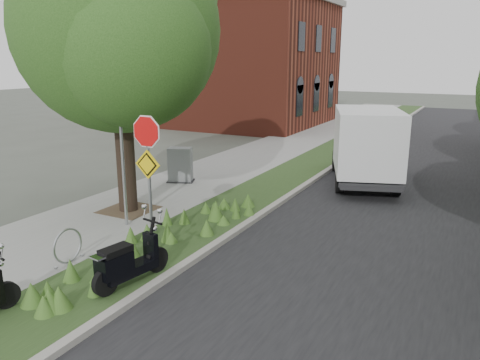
% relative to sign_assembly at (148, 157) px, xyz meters
% --- Properties ---
extents(ground, '(120.00, 120.00, 0.00)m').
position_rel_sign_assembly_xyz_m(ground, '(1.40, -0.58, -2.33)').
color(ground, '#4C5147').
rests_on(ground, ground).
extents(sidewalk_near, '(3.50, 60.00, 0.12)m').
position_rel_sign_assembly_xyz_m(sidewalk_near, '(-2.85, 9.42, -2.27)').
color(sidewalk_near, gray).
rests_on(sidewalk_near, ground).
extents(verge, '(2.00, 60.00, 0.12)m').
position_rel_sign_assembly_xyz_m(verge, '(-0.10, 9.42, -2.27)').
color(verge, '#2A431C').
rests_on(verge, ground).
extents(kerb_near, '(0.20, 60.00, 0.13)m').
position_rel_sign_assembly_xyz_m(kerb_near, '(0.90, 9.42, -2.26)').
color(kerb_near, '#9E9991').
rests_on(kerb_near, ground).
extents(road, '(7.00, 60.00, 0.01)m').
position_rel_sign_assembly_xyz_m(road, '(4.40, 9.42, -2.32)').
color(road, black).
rests_on(road, ground).
extents(street_tree_main, '(6.21, 5.54, 7.66)m').
position_rel_sign_assembly_xyz_m(street_tree_main, '(-2.68, 2.28, 2.48)').
color(street_tree_main, black).
rests_on(street_tree_main, ground).
extents(bare_post, '(0.08, 0.08, 4.00)m').
position_rel_sign_assembly_xyz_m(bare_post, '(-1.80, 1.22, -0.21)').
color(bare_post, '#A5A8AD').
rests_on(bare_post, ground).
extents(bike_hoop, '(0.06, 0.78, 0.77)m').
position_rel_sign_assembly_xyz_m(bike_hoop, '(-1.30, -1.18, -1.83)').
color(bike_hoop, '#A5A8AD').
rests_on(bike_hoop, ground).
extents(sign_assembly, '(0.94, 0.08, 3.22)m').
position_rel_sign_assembly_xyz_m(sign_assembly, '(0.00, 0.00, 0.00)').
color(sign_assembly, '#A5A8AD').
rests_on(sign_assembly, ground).
extents(brick_building, '(9.40, 10.40, 8.30)m').
position_rel_sign_assembly_xyz_m(brick_building, '(-8.10, 21.42, 1.88)').
color(brick_building, maroon).
rests_on(brick_building, ground).
extents(scooter_far, '(0.56, 1.78, 0.85)m').
position_rel_sign_assembly_xyz_m(scooter_far, '(0.50, -1.47, -1.79)').
color(scooter_far, black).
rests_on(scooter_far, ground).
extents(box_truck, '(3.48, 5.44, 2.30)m').
position_rel_sign_assembly_xyz_m(box_truck, '(2.56, 8.80, -0.83)').
color(box_truck, '#262628').
rests_on(box_truck, ground).
extents(utility_cabinet, '(1.08, 0.91, 1.21)m').
position_rel_sign_assembly_xyz_m(utility_cabinet, '(-3.15, 5.61, -1.62)').
color(utility_cabinet, '#262628').
rests_on(utility_cabinet, ground).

